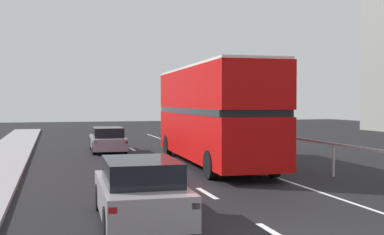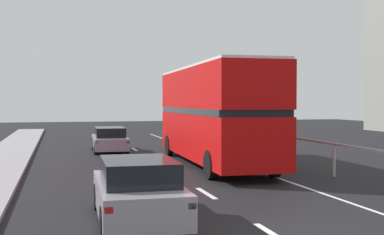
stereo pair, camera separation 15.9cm
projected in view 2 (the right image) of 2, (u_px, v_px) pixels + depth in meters
The scene contains 5 objects.
lane_paint_markings at pixel (237, 175), 17.90m from camera, with size 3.39×46.00×0.01m.
bridge_side_railing at pixel (310, 145), 19.14m from camera, with size 0.10×42.00×1.20m.
double_decker_bus_red at pixel (214, 112), 20.71m from camera, with size 2.89×10.76×4.12m.
hatchback_car_near at pixel (138, 191), 10.92m from camera, with size 1.87×4.12×1.40m.
sedan_car_ahead at pixel (110, 140), 26.48m from camera, with size 1.86×4.46×1.30m.
Camera 2 is at (-4.13, -8.22, 2.64)m, focal length 46.19 mm.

